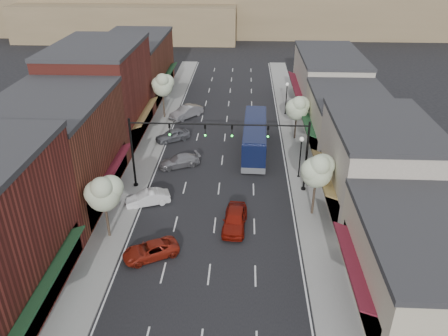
# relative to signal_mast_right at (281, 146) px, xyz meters

# --- Properties ---
(ground) EXTENTS (160.00, 160.00, 0.00)m
(ground) POSITION_rel_signal_mast_right_xyz_m (-5.62, -8.00, -4.62)
(ground) COLOR black
(ground) RESTS_ON ground
(sidewalk_left) EXTENTS (2.80, 73.00, 0.15)m
(sidewalk_left) POSITION_rel_signal_mast_right_xyz_m (-14.02, 10.50, -4.55)
(sidewalk_left) COLOR gray
(sidewalk_left) RESTS_ON ground
(sidewalk_right) EXTENTS (2.80, 73.00, 0.15)m
(sidewalk_right) POSITION_rel_signal_mast_right_xyz_m (2.78, 10.50, -4.55)
(sidewalk_right) COLOR gray
(sidewalk_right) RESTS_ON ground
(curb_left) EXTENTS (0.25, 73.00, 0.17)m
(curb_left) POSITION_rel_signal_mast_right_xyz_m (-12.62, 10.50, -4.55)
(curb_left) COLOR gray
(curb_left) RESTS_ON ground
(curb_right) EXTENTS (0.25, 73.00, 0.17)m
(curb_right) POSITION_rel_signal_mast_right_xyz_m (1.38, 10.50, -4.55)
(curb_right) COLOR gray
(curb_right) RESTS_ON ground
(bldg_left_midnear) EXTENTS (10.14, 14.10, 9.40)m
(bldg_left_midnear) POSITION_rel_signal_mast_right_xyz_m (-19.85, -2.00, 0.03)
(bldg_left_midnear) COLOR brown
(bldg_left_midnear) RESTS_ON ground
(bldg_left_midfar) EXTENTS (10.14, 14.10, 10.90)m
(bldg_left_midfar) POSITION_rel_signal_mast_right_xyz_m (-19.86, 12.00, 0.78)
(bldg_left_midfar) COLOR maroon
(bldg_left_midfar) RESTS_ON ground
(bldg_left_far) EXTENTS (10.14, 18.10, 8.40)m
(bldg_left_far) POSITION_rel_signal_mast_right_xyz_m (-19.84, 28.00, -0.46)
(bldg_left_far) COLOR brown
(bldg_left_far) RESTS_ON ground
(bldg_right_near) EXTENTS (9.14, 12.10, 5.90)m
(bldg_right_near) POSITION_rel_signal_mast_right_xyz_m (8.07, -14.00, -1.70)
(bldg_right_near) COLOR #BFB398
(bldg_right_near) RESTS_ON ground
(bldg_right_midnear) EXTENTS (9.14, 12.10, 7.90)m
(bldg_right_midnear) POSITION_rel_signal_mast_right_xyz_m (8.10, -2.00, -0.72)
(bldg_right_midnear) COLOR #B9AD9F
(bldg_right_midnear) RESTS_ON ground
(bldg_right_midfar) EXTENTS (9.14, 12.10, 6.40)m
(bldg_right_midfar) POSITION_rel_signal_mast_right_xyz_m (8.08, 10.00, -1.46)
(bldg_right_midfar) COLOR #BFB398
(bldg_right_midfar) RESTS_ON ground
(bldg_right_far) EXTENTS (9.14, 16.10, 7.40)m
(bldg_right_far) POSITION_rel_signal_mast_right_xyz_m (8.09, 24.00, -0.96)
(bldg_right_far) COLOR #B9AD9F
(bldg_right_far) RESTS_ON ground
(hill_far) EXTENTS (120.00, 30.00, 12.00)m
(hill_far) POSITION_rel_signal_mast_right_xyz_m (-5.62, 82.00, 1.38)
(hill_far) COLOR #7A6647
(hill_far) RESTS_ON ground
(hill_near) EXTENTS (50.00, 20.00, 8.00)m
(hill_near) POSITION_rel_signal_mast_right_xyz_m (-30.62, 70.00, -0.62)
(hill_near) COLOR #7A6647
(hill_near) RESTS_ON ground
(signal_mast_right) EXTENTS (8.22, 0.46, 7.00)m
(signal_mast_right) POSITION_rel_signal_mast_right_xyz_m (0.00, 0.00, 0.00)
(signal_mast_right) COLOR black
(signal_mast_right) RESTS_ON ground
(signal_mast_left) EXTENTS (8.22, 0.46, 7.00)m
(signal_mast_left) POSITION_rel_signal_mast_right_xyz_m (-11.24, 0.00, 0.00)
(signal_mast_left) COLOR black
(signal_mast_left) RESTS_ON ground
(tree_right_near) EXTENTS (2.85, 2.65, 5.95)m
(tree_right_near) POSITION_rel_signal_mast_right_xyz_m (2.73, -4.05, -0.17)
(tree_right_near) COLOR #47382B
(tree_right_near) RESTS_ON ground
(tree_right_far) EXTENTS (2.85, 2.65, 5.43)m
(tree_right_far) POSITION_rel_signal_mast_right_xyz_m (2.73, 11.95, -0.63)
(tree_right_far) COLOR #47382B
(tree_right_far) RESTS_ON ground
(tree_left_near) EXTENTS (2.85, 2.65, 5.69)m
(tree_left_near) POSITION_rel_signal_mast_right_xyz_m (-13.87, -8.05, -0.40)
(tree_left_near) COLOR #47382B
(tree_left_near) RESTS_ON ground
(tree_left_far) EXTENTS (2.85, 2.65, 6.13)m
(tree_left_far) POSITION_rel_signal_mast_right_xyz_m (-13.87, 17.95, -0.02)
(tree_left_far) COLOR #47382B
(tree_left_far) RESTS_ON ground
(lamp_post_near) EXTENTS (0.44, 0.44, 4.44)m
(lamp_post_near) POSITION_rel_signal_mast_right_xyz_m (2.18, 2.50, -1.62)
(lamp_post_near) COLOR black
(lamp_post_near) RESTS_ON ground
(lamp_post_far) EXTENTS (0.44, 0.44, 4.44)m
(lamp_post_far) POSITION_rel_signal_mast_right_xyz_m (2.18, 20.00, -1.62)
(lamp_post_far) COLOR black
(lamp_post_far) RESTS_ON ground
(coach_bus) EXTENTS (2.84, 11.32, 3.44)m
(coach_bus) POSITION_rel_signal_mast_right_xyz_m (-2.15, 8.36, -2.82)
(coach_bus) COLOR #0D1434
(coach_bus) RESTS_ON ground
(red_hatchback) EXTENTS (2.19, 4.73, 1.57)m
(red_hatchback) POSITION_rel_signal_mast_right_xyz_m (-3.95, -6.17, -3.84)
(red_hatchback) COLOR maroon
(red_hatchback) RESTS_ON ground
(parked_car_a) EXTENTS (4.60, 3.66, 1.16)m
(parked_car_a) POSITION_rel_signal_mast_right_xyz_m (-10.13, -10.24, -4.04)
(parked_car_a) COLOR maroon
(parked_car_a) RESTS_ON ground
(parked_car_b) EXTENTS (4.16, 2.62, 1.30)m
(parked_car_b) POSITION_rel_signal_mast_right_xyz_m (-11.82, -3.04, -3.97)
(parked_car_b) COLOR silver
(parked_car_b) RESTS_ON ground
(parked_car_c) EXTENTS (4.62, 3.29, 1.24)m
(parked_car_c) POSITION_rel_signal_mast_right_xyz_m (-10.01, 4.40, -4.00)
(parked_car_c) COLOR gray
(parked_car_c) RESTS_ON ground
(parked_car_d) EXTENTS (4.30, 3.65, 1.39)m
(parked_car_d) POSITION_rel_signal_mast_right_xyz_m (-11.70, 10.79, -3.93)
(parked_car_d) COLOR slate
(parked_car_d) RESTS_ON ground
(parked_car_e) EXTENTS (4.39, 4.69, 1.57)m
(parked_car_e) POSITION_rel_signal_mast_right_xyz_m (-11.01, 18.30, -3.84)
(parked_car_e) COLOR gray
(parked_car_e) RESTS_ON ground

